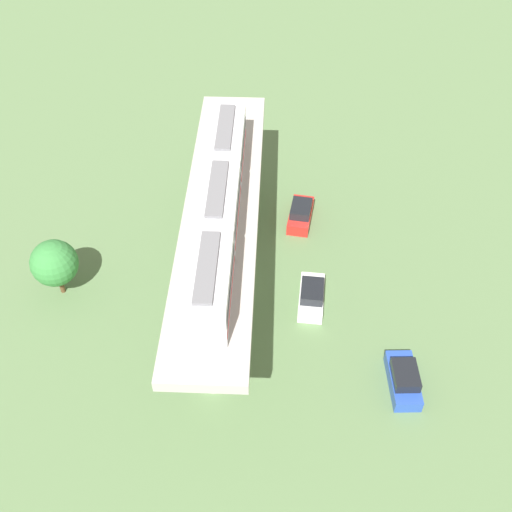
{
  "coord_description": "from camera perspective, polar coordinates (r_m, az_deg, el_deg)",
  "views": [
    {
      "loc": [
        -3.72,
        32.79,
        35.92
      ],
      "look_at": [
        -2.5,
        1.73,
        4.43
      ],
      "focal_mm": 43.88,
      "sensor_mm": 36.0,
      "label": 1
    }
  ],
  "objects": [
    {
      "name": "parked_car_blue",
      "position": [
        43.29,
        13.31,
        -10.86
      ],
      "size": [
        2.03,
        4.29,
        1.76
      ],
      "rotation": [
        0.0,
        0.0,
        0.06
      ],
      "color": "#284CB7",
      "rests_on": "ground"
    },
    {
      "name": "parked_car_white",
      "position": [
        46.78,
        5.09,
        -3.64
      ],
      "size": [
        2.12,
        4.33,
        1.76
      ],
      "rotation": [
        0.0,
        0.0,
        -0.08
      ],
      "color": "white",
      "rests_on": "ground"
    },
    {
      "name": "viaduct",
      "position": [
        44.81,
        -3.11,
        2.72
      ],
      "size": [
        5.2,
        28.85,
        7.39
      ],
      "color": "#B7B2AA",
      "rests_on": "ground"
    },
    {
      "name": "tree_near_viaduct",
      "position": [
        47.94,
        -17.91,
        -0.62
      ],
      "size": [
        3.49,
        3.49,
        4.85
      ],
      "color": "brown",
      "rests_on": "ground"
    },
    {
      "name": "ground_plane",
      "position": [
        48.78,
        -2.86,
        -2.13
      ],
      "size": [
        120.0,
        120.0,
        0.0
      ],
      "primitive_type": "plane",
      "color": "#5B7A4C"
    },
    {
      "name": "parked_car_red",
      "position": [
        53.24,
        4.09,
        3.87
      ],
      "size": [
        2.4,
        4.42,
        1.76
      ],
      "rotation": [
        0.0,
        0.0,
        -0.15
      ],
      "color": "red",
      "rests_on": "ground"
    },
    {
      "name": "train",
      "position": [
        41.32,
        -3.48,
        4.47
      ],
      "size": [
        2.64,
        20.5,
        3.24
      ],
      "color": "silver",
      "rests_on": "viaduct"
    }
  ]
}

